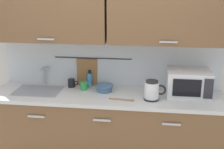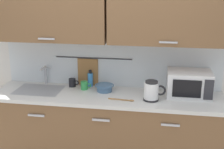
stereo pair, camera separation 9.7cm
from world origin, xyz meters
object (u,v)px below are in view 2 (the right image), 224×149
mug_by_kettle (85,85)px  wooden_spoon (124,100)px  microwave (189,84)px  mixing_bowl (104,87)px  electric_kettle (152,91)px  mug_near_sink (72,83)px  dish_soap_bottle (90,79)px

mug_by_kettle → wooden_spoon: mug_by_kettle is taller
microwave → mixing_bowl: (-0.91, -0.01, -0.09)m
mug_by_kettle → wooden_spoon: (0.49, -0.26, -0.04)m
electric_kettle → mixing_bowl: electric_kettle is taller
mug_near_sink → mixing_bowl: (0.40, -0.10, -0.00)m
mug_near_sink → electric_kettle: bearing=-16.9°
electric_kettle → mug_near_sink: size_ratio=1.89×
mug_by_kettle → wooden_spoon: 0.56m
microwave → mixing_bowl: 0.92m
wooden_spoon → microwave: bearing=20.9°
mixing_bowl → dish_soap_bottle: bearing=143.7°
mug_near_sink → dish_soap_bottle: bearing=12.8°
electric_kettle → wooden_spoon: (-0.27, -0.06, -0.10)m
electric_kettle → microwave: bearing=27.0°
microwave → mug_by_kettle: (-1.15, 0.01, -0.09)m
microwave → dish_soap_bottle: (-1.11, 0.13, -0.05)m
microwave → electric_kettle: bearing=-153.0°
mug_near_sink → mug_by_kettle: 0.18m
electric_kettle → mug_by_kettle: (-0.76, 0.21, -0.05)m
mug_near_sink → mixing_bowl: size_ratio=0.56×
electric_kettle → wooden_spoon: 0.30m
mug_near_sink → mug_by_kettle: size_ratio=1.00×
mixing_bowl → mug_by_kettle: bearing=174.8°
electric_kettle → mug_near_sink: bearing=163.1°
electric_kettle → dish_soap_bottle: size_ratio=1.16×
microwave → mug_by_kettle: 1.15m
dish_soap_bottle → microwave: bearing=-6.8°
wooden_spoon → electric_kettle: bearing=11.4°
mug_near_sink → mixing_bowl: 0.41m
dish_soap_bottle → wooden_spoon: size_ratio=0.71×
dish_soap_bottle → mixing_bowl: dish_soap_bottle is taller
dish_soap_bottle → wooden_spoon: bearing=-40.5°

